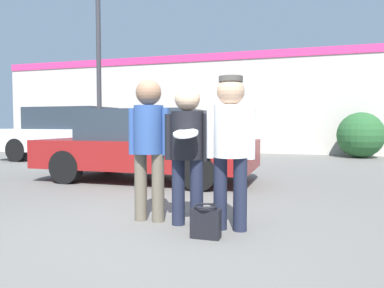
{
  "coord_description": "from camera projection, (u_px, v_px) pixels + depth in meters",
  "views": [
    {
      "loc": [
        1.7,
        -3.88,
        1.17
      ],
      "look_at": [
        0.39,
        0.31,
        0.93
      ],
      "focal_mm": 35.0,
      "sensor_mm": 36.0,
      "label": 1
    }
  ],
  "objects": [
    {
      "name": "ground_plane",
      "position": [
        152.0,
        226.0,
        4.27
      ],
      "size": [
        56.0,
        56.0,
        0.0
      ],
      "primitive_type": "plane",
      "color": "#66635E"
    },
    {
      "name": "storefront_building",
      "position": [
        264.0,
        102.0,
        14.58
      ],
      "size": [
        24.0,
        0.22,
        3.99
      ],
      "color": "beige",
      "rests_on": "ground"
    },
    {
      "name": "person_left",
      "position": [
        149.0,
        137.0,
        4.43
      ],
      "size": [
        0.52,
        0.35,
        1.68
      ],
      "color": "#665B4C",
      "rests_on": "ground"
    },
    {
      "name": "person_middle_with_frisbee",
      "position": [
        187.0,
        143.0,
        4.23
      ],
      "size": [
        0.54,
        0.58,
        1.59
      ],
      "color": "#1E2338",
      "rests_on": "ground"
    },
    {
      "name": "person_right",
      "position": [
        230.0,
        138.0,
        4.05
      ],
      "size": [
        0.53,
        0.36,
        1.67
      ],
      "color": "#1E2338",
      "rests_on": "ground"
    },
    {
      "name": "parked_car_near",
      "position": [
        146.0,
        145.0,
        7.67
      ],
      "size": [
        4.35,
        1.93,
        1.45
      ],
      "color": "maroon",
      "rests_on": "ground"
    },
    {
      "name": "parked_car_far",
      "position": [
        74.0,
        134.0,
        11.78
      ],
      "size": [
        4.73,
        1.89,
        1.67
      ],
      "color": "silver",
      "rests_on": "ground"
    },
    {
      "name": "street_lamp",
      "position": [
        106.0,
        36.0,
        9.4
      ],
      "size": [
        1.23,
        0.35,
        5.45
      ],
      "color": "#38383D",
      "rests_on": "ground"
    },
    {
      "name": "shrub",
      "position": [
        361.0,
        135.0,
        12.72
      ],
      "size": [
        1.55,
        1.55,
        1.55
      ],
      "color": "#285B2D",
      "rests_on": "ground"
    },
    {
      "name": "handbag",
      "position": [
        206.0,
        222.0,
        3.8
      ],
      "size": [
        0.3,
        0.23,
        0.34
      ],
      "color": "black",
      "rests_on": "ground"
    }
  ]
}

